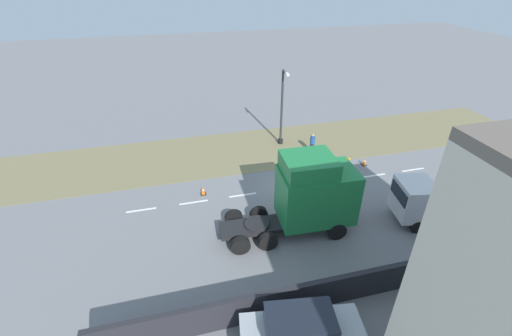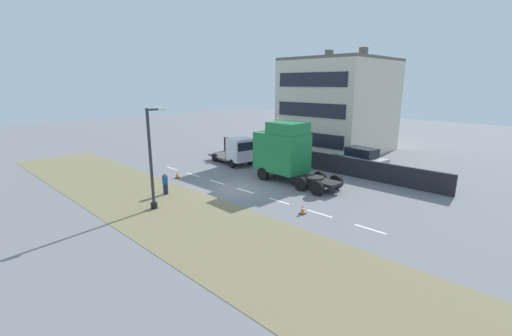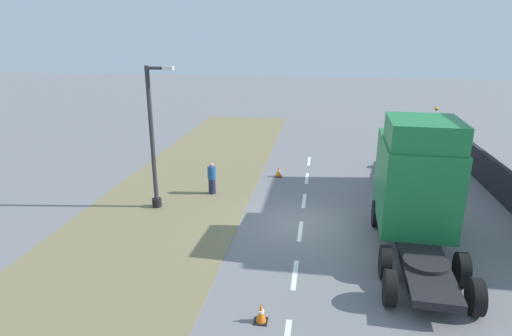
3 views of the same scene
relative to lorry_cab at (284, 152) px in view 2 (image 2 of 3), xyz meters
The scene contains 12 objects.
ground_plane 4.79m from the lorry_cab, 166.71° to the left, with size 120.00×120.00×0.00m, color slate.
grass_verge 10.38m from the lorry_cab, behind, with size 7.00×44.00×0.01m.
lane_markings 4.70m from the lorry_cab, behind, with size 0.16×21.00×0.00m.
boundary_wall 5.27m from the lorry_cab, 11.00° to the left, with size 0.25×24.00×1.56m.
building_block 14.78m from the lorry_cab, 14.79° to the left, with size 11.18×9.52×11.31m.
lorry_cab is the anchor object (origin of this frame).
flatbed_truck 6.52m from the lorry_cab, 81.46° to the left, with size 3.08×5.78×2.66m.
parked_car 7.48m from the lorry_cab, 24.38° to the right, with size 2.49×4.86×2.17m.
lamp_post 10.61m from the lorry_cab, behind, with size 1.32×0.41×6.17m.
pedestrian 9.40m from the lorry_cab, 156.52° to the left, with size 0.39×0.39×1.56m.
traffic_cone_lead 7.55m from the lorry_cab, 131.54° to the right, with size 0.36×0.36×0.58m.
traffic_cone_trailing 8.98m from the lorry_cab, 129.78° to the left, with size 0.36×0.36×0.58m.
Camera 2 is at (-16.40, -17.74, 7.57)m, focal length 24.00 mm.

